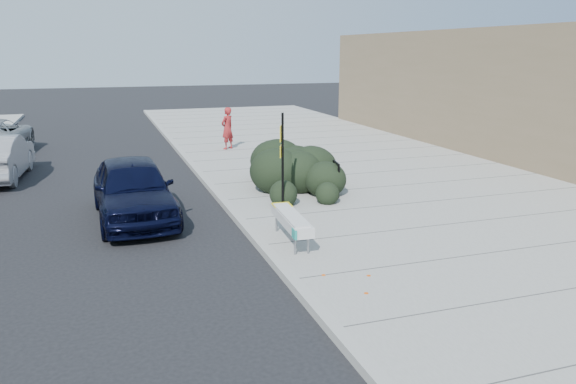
{
  "coord_description": "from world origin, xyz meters",
  "views": [
    {
      "loc": [
        -3.22,
        -11.18,
        4.29
      ],
      "look_at": [
        0.95,
        1.13,
        1.0
      ],
      "focal_mm": 35.0,
      "sensor_mm": 36.0,
      "label": 1
    }
  ],
  "objects_px": {
    "bench": "(291,220)",
    "sign_post": "(282,155)",
    "pedestrian": "(227,128)",
    "bike_rack": "(336,175)",
    "sedan_navy": "(133,189)"
  },
  "relations": [
    {
      "from": "sedan_navy",
      "to": "pedestrian",
      "type": "height_order",
      "value": "pedestrian"
    },
    {
      "from": "bench",
      "to": "sign_post",
      "type": "bearing_deg",
      "value": 79.77
    },
    {
      "from": "bike_rack",
      "to": "pedestrian",
      "type": "bearing_deg",
      "value": 107.74
    },
    {
      "from": "bike_rack",
      "to": "sign_post",
      "type": "height_order",
      "value": "sign_post"
    },
    {
      "from": "pedestrian",
      "to": "sedan_navy",
      "type": "bearing_deg",
      "value": 27.44
    },
    {
      "from": "bench",
      "to": "sign_post",
      "type": "distance_m",
      "value": 2.84
    },
    {
      "from": "bike_rack",
      "to": "pedestrian",
      "type": "relative_size",
      "value": 0.56
    },
    {
      "from": "sign_post",
      "to": "pedestrian",
      "type": "relative_size",
      "value": 1.44
    },
    {
      "from": "sign_post",
      "to": "bike_rack",
      "type": "bearing_deg",
      "value": 48.02
    },
    {
      "from": "sign_post",
      "to": "pedestrian",
      "type": "xyz_separation_m",
      "value": [
        0.71,
        9.72,
        -0.57
      ]
    },
    {
      "from": "bench",
      "to": "bike_rack",
      "type": "distance_m",
      "value": 4.34
    },
    {
      "from": "bench",
      "to": "sedan_navy",
      "type": "bearing_deg",
      "value": 136.06
    },
    {
      "from": "bike_rack",
      "to": "sedan_navy",
      "type": "bearing_deg",
      "value": -169.72
    },
    {
      "from": "sedan_navy",
      "to": "sign_post",
      "type": "bearing_deg",
      "value": -14.95
    },
    {
      "from": "sign_post",
      "to": "sedan_navy",
      "type": "distance_m",
      "value": 3.96
    }
  ]
}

